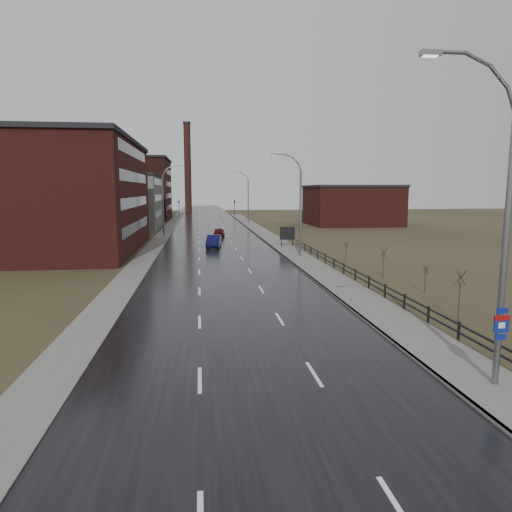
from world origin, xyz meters
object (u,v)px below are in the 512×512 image
object	(u,v)px
billboard	(287,234)
streetlight_main	(499,229)
car_far	(219,232)
car_near	(214,242)

from	to	relation	value
billboard	streetlight_main	bearing A→B (deg)	-90.84
streetlight_main	billboard	size ratio (longest dim) A/B	4.43
streetlight_main	car_far	world-z (taller)	streetlight_main
car_near	car_far	xyz separation A→B (m)	(1.29, 13.89, -0.08)
streetlight_main	billboard	bearing A→B (deg)	89.16
car_near	streetlight_main	bearing A→B (deg)	-72.09
billboard	car_far	size ratio (longest dim) A/B	0.65
streetlight_main	car_far	distance (m)	58.63
streetlight_main	car_near	bearing A→B (deg)	101.42
car_far	car_near	bearing A→B (deg)	89.75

